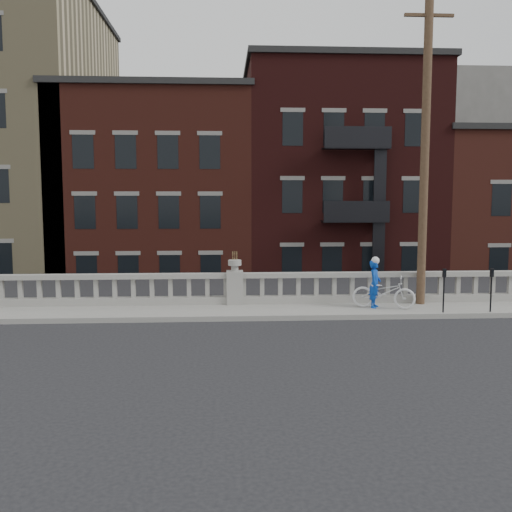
# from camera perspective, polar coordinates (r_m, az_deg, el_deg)

# --- Properties ---
(ground) EXTENTS (120.00, 120.00, 0.00)m
(ground) POSITION_cam_1_polar(r_m,az_deg,el_deg) (15.31, -1.82, -8.10)
(ground) COLOR black
(ground) RESTS_ON ground
(sidewalk) EXTENTS (32.00, 2.20, 0.15)m
(sidewalk) POSITION_cam_1_polar(r_m,az_deg,el_deg) (18.22, -2.07, -5.57)
(sidewalk) COLOR gray
(sidewalk) RESTS_ON ground
(balustrade) EXTENTS (28.00, 0.34, 1.03)m
(balustrade) POSITION_cam_1_polar(r_m,az_deg,el_deg) (19.05, -2.13, -3.33)
(balustrade) COLOR gray
(balustrade) RESTS_ON sidewalk
(planter_pedestal) EXTENTS (0.55, 0.55, 1.76)m
(planter_pedestal) POSITION_cam_1_polar(r_m,az_deg,el_deg) (19.02, -2.14, -2.77)
(planter_pedestal) COLOR gray
(planter_pedestal) RESTS_ON sidewalk
(lower_level) EXTENTS (80.00, 44.00, 20.80)m
(lower_level) POSITION_cam_1_polar(r_m,az_deg,el_deg) (37.92, -1.87, 4.36)
(lower_level) COLOR #605E59
(lower_level) RESTS_ON ground
(utility_pole) EXTENTS (1.60, 0.28, 10.00)m
(utility_pole) POSITION_cam_1_polar(r_m,az_deg,el_deg) (19.63, 16.54, 10.16)
(utility_pole) COLOR #422D1E
(utility_pole) RESTS_ON sidewalk
(parking_meter_b) EXTENTS (0.10, 0.09, 1.36)m
(parking_meter_b) POSITION_cam_1_polar(r_m,az_deg,el_deg) (18.50, 18.28, -2.80)
(parking_meter_b) COLOR black
(parking_meter_b) RESTS_ON sidewalk
(parking_meter_c) EXTENTS (0.10, 0.09, 1.36)m
(parking_meter_c) POSITION_cam_1_polar(r_m,az_deg,el_deg) (19.10, 22.48, -2.69)
(parking_meter_c) COLOR black
(parking_meter_c) RESTS_ON sidewalk
(bicycle) EXTENTS (2.10, 1.28, 1.04)m
(bicycle) POSITION_cam_1_polar(r_m,az_deg,el_deg) (18.74, 12.65, -3.54)
(bicycle) COLOR silver
(bicycle) RESTS_ON sidewalk
(cyclist) EXTENTS (0.57, 0.67, 1.54)m
(cyclist) POSITION_cam_1_polar(r_m,az_deg,el_deg) (18.74, 11.80, -2.74)
(cyclist) COLOR #0B3BAA
(cyclist) RESTS_ON sidewalk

